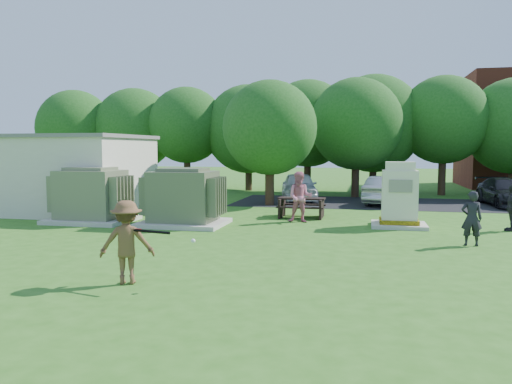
% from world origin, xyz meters
% --- Properties ---
extents(ground, '(120.00, 120.00, 0.00)m').
position_xyz_m(ground, '(0.00, 0.00, 0.00)').
color(ground, '#2D6619').
rests_on(ground, ground).
extents(service_building, '(10.00, 5.00, 3.20)m').
position_xyz_m(service_building, '(-11.00, 7.00, 1.60)').
color(service_building, beige).
rests_on(service_building, ground).
extents(service_building_roof, '(10.20, 5.20, 0.15)m').
position_xyz_m(service_building_roof, '(-11.00, 7.00, 3.27)').
color(service_building_roof, slate).
rests_on(service_building_roof, service_building).
extents(parking_strip, '(20.00, 6.00, 0.01)m').
position_xyz_m(parking_strip, '(7.00, 13.50, 0.01)').
color(parking_strip, '#232326').
rests_on(parking_strip, ground).
extents(transformer_left, '(3.00, 2.40, 2.07)m').
position_xyz_m(transformer_left, '(-6.50, 4.50, 0.97)').
color(transformer_left, beige).
rests_on(transformer_left, ground).
extents(transformer_right, '(3.00, 2.40, 2.07)m').
position_xyz_m(transformer_right, '(-2.80, 4.50, 0.97)').
color(transformer_right, beige).
rests_on(transformer_right, ground).
extents(generator_cabinet, '(1.89, 1.55, 2.31)m').
position_xyz_m(generator_cabinet, '(4.80, 5.75, 1.01)').
color(generator_cabinet, beige).
rests_on(generator_cabinet, ground).
extents(picnic_table, '(1.86, 1.40, 0.80)m').
position_xyz_m(picnic_table, '(1.11, 7.45, 0.50)').
color(picnic_table, black).
rests_on(picnic_table, ground).
extents(batter, '(1.26, 0.98, 1.72)m').
position_xyz_m(batter, '(-1.10, -3.18, 0.86)').
color(batter, brown).
rests_on(batter, ground).
extents(person_by_generator, '(0.58, 0.39, 1.58)m').
position_xyz_m(person_by_generator, '(6.60, 2.64, 0.79)').
color(person_by_generator, black).
rests_on(person_by_generator, ground).
extents(person_at_picnic, '(0.94, 0.74, 1.91)m').
position_xyz_m(person_at_picnic, '(1.23, 6.08, 0.96)').
color(person_at_picnic, '#CC6C83').
rests_on(person_at_picnic, ground).
extents(person_walking_right, '(0.77, 1.00, 1.58)m').
position_xyz_m(person_walking_right, '(8.44, 5.67, 0.79)').
color(person_walking_right, '#27262B').
rests_on(person_walking_right, ground).
extents(car_white, '(2.60, 4.67, 1.50)m').
position_xyz_m(car_white, '(0.12, 13.93, 0.75)').
color(car_white, white).
rests_on(car_white, ground).
extents(car_silver_a, '(2.53, 4.50, 1.41)m').
position_xyz_m(car_silver_a, '(4.66, 13.11, 0.70)').
color(car_silver_a, '#A9AAAE').
rests_on(car_silver_a, ground).
extents(car_dark, '(2.31, 4.76, 1.34)m').
position_xyz_m(car_dark, '(10.24, 13.65, 0.67)').
color(car_dark, black).
rests_on(car_dark, ground).
extents(batting_equipment, '(1.37, 0.29, 0.25)m').
position_xyz_m(batting_equipment, '(-0.42, -3.29, 1.10)').
color(batting_equipment, black).
rests_on(batting_equipment, ground).
extents(tree_row, '(41.30, 13.30, 7.30)m').
position_xyz_m(tree_row, '(1.75, 18.50, 4.15)').
color(tree_row, '#47301E').
rests_on(tree_row, ground).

